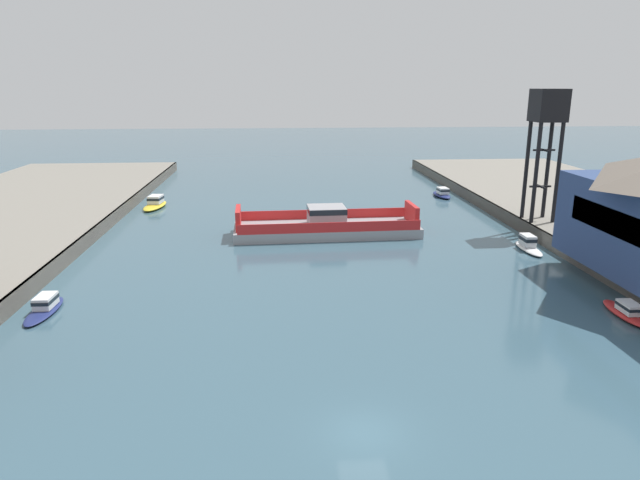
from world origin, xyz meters
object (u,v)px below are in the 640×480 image
object	(u,v)px
chain_ferry	(326,226)
moored_boat_near_left	(627,311)
moored_boat_near_right	(442,193)
moored_boat_far_right	(528,245)
moored_boat_far_left	(45,306)
moored_boat_mid_right	(155,203)
crane_tower	(547,119)

from	to	relation	value
chain_ferry	moored_boat_near_left	world-z (taller)	chain_ferry
moored_boat_near_right	moored_boat_far_right	bearing A→B (deg)	-88.56
moored_boat_near_right	moored_boat_far_left	size ratio (longest dim) A/B	0.96
chain_ferry	moored_boat_near_right	distance (m)	28.45
moored_boat_near_left	moored_boat_far_right	bearing A→B (deg)	88.98
moored_boat_near_right	moored_boat_far_right	distance (m)	28.60
moored_boat_mid_right	chain_ferry	bearing A→B (deg)	-36.10
moored_boat_far_left	moored_boat_far_right	xyz separation A→B (m)	(43.28, 13.10, 0.12)
chain_ferry	moored_boat_far_left	size ratio (longest dim) A/B	3.59
crane_tower	moored_boat_near_left	bearing A→B (deg)	-99.91
chain_ferry	moored_boat_far_left	xyz separation A→B (m)	(-23.09, -20.95, -0.55)
moored_boat_near_left	crane_tower	bearing A→B (deg)	80.09
chain_ferry	moored_boat_far_right	world-z (taller)	chain_ferry
moored_boat_near_left	moored_boat_near_right	bearing A→B (deg)	90.51
moored_boat_far_left	moored_boat_near_right	bearing A→B (deg)	44.40
moored_boat_near_left	crane_tower	world-z (taller)	crane_tower
moored_boat_near_right	crane_tower	xyz separation A→B (m)	(4.61, -21.89, 12.36)
moored_boat_near_right	moored_boat_far_left	bearing A→B (deg)	-135.60
moored_boat_mid_right	moored_boat_far_right	xyz separation A→B (m)	(42.58, -24.18, -0.02)
moored_boat_near_left	moored_boat_far_right	world-z (taller)	moored_boat_far_right
moored_boat_near_right	moored_boat_far_left	world-z (taller)	moored_boat_near_right
moored_boat_near_right	moored_boat_mid_right	size ratio (longest dim) A/B	0.80
moored_boat_far_left	moored_boat_mid_right	bearing A→B (deg)	88.93
chain_ferry	moored_boat_mid_right	world-z (taller)	chain_ferry
moored_boat_far_left	chain_ferry	bearing A→B (deg)	42.21
moored_boat_mid_right	moored_boat_far_right	world-z (taller)	moored_boat_mid_right
moored_boat_near_left	moored_boat_far_left	xyz separation A→B (m)	(-42.97, 4.29, 0.01)
moored_boat_near_right	crane_tower	size ratio (longest dim) A/B	0.39
moored_boat_mid_right	moored_boat_far_left	world-z (taller)	moored_boat_mid_right
moored_boat_far_left	crane_tower	bearing A→B (deg)	22.76
moored_boat_far_right	crane_tower	xyz separation A→B (m)	(3.90, 6.70, 12.31)
moored_boat_near_left	moored_boat_far_right	size ratio (longest dim) A/B	0.96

